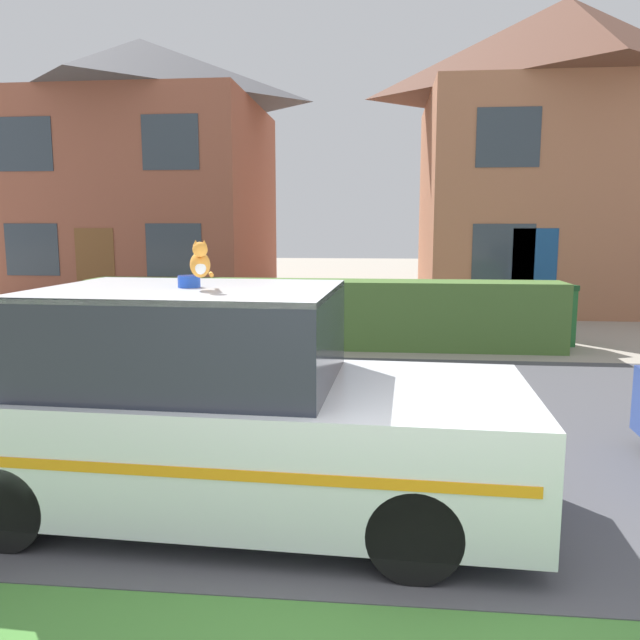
{
  "coord_description": "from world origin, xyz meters",
  "views": [
    {
      "loc": [
        -0.12,
        -2.62,
        2.14
      ],
      "look_at": [
        -0.84,
        4.58,
        1.05
      ],
      "focal_mm": 35.0,
      "sensor_mm": 36.0,
      "label": 1
    }
  ],
  "objects_px": {
    "house_left": "(145,170)",
    "wheelie_bin": "(552,315)",
    "police_car": "(223,408)",
    "house_right": "(561,153)",
    "cat": "(200,262)"
  },
  "relations": [
    {
      "from": "house_left",
      "to": "house_right",
      "type": "xyz_separation_m",
      "value": [
        11.6,
        -0.42,
        0.3
      ]
    },
    {
      "from": "wheelie_bin",
      "to": "house_right",
      "type": "bearing_deg",
      "value": 52.3
    },
    {
      "from": "police_car",
      "to": "wheelie_bin",
      "type": "relative_size",
      "value": 3.94
    },
    {
      "from": "house_left",
      "to": "wheelie_bin",
      "type": "xyz_separation_m",
      "value": [
        10.0,
        -6.45,
        -3.21
      ]
    },
    {
      "from": "police_car",
      "to": "house_right",
      "type": "relative_size",
      "value": 0.55
    },
    {
      "from": "police_car",
      "to": "wheelie_bin",
      "type": "bearing_deg",
      "value": 61.61
    },
    {
      "from": "house_left",
      "to": "wheelie_bin",
      "type": "bearing_deg",
      "value": -32.84
    },
    {
      "from": "police_car",
      "to": "house_left",
      "type": "relative_size",
      "value": 0.59
    },
    {
      "from": "house_right",
      "to": "wheelie_bin",
      "type": "relative_size",
      "value": 7.19
    },
    {
      "from": "cat",
      "to": "house_left",
      "type": "bearing_deg",
      "value": -176.0
    },
    {
      "from": "police_car",
      "to": "cat",
      "type": "distance_m",
      "value": 1.12
    },
    {
      "from": "house_left",
      "to": "wheelie_bin",
      "type": "height_order",
      "value": "house_left"
    },
    {
      "from": "cat",
      "to": "house_right",
      "type": "bearing_deg",
      "value": 137.6
    },
    {
      "from": "cat",
      "to": "house_left",
      "type": "height_order",
      "value": "house_left"
    },
    {
      "from": "cat",
      "to": "house_right",
      "type": "height_order",
      "value": "house_right"
    }
  ]
}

